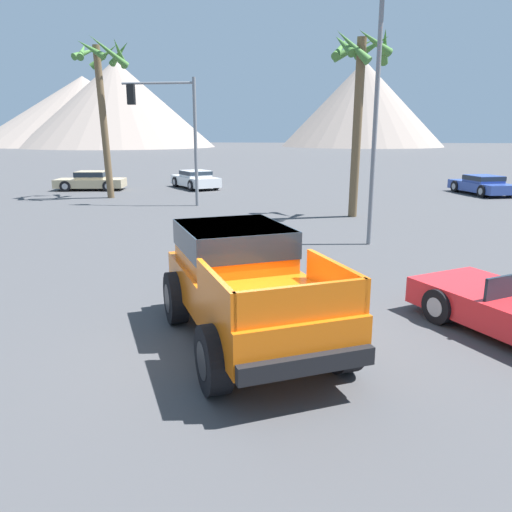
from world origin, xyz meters
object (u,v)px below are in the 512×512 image
(traffic_light_main, at_px, (168,118))
(palm_tree_tall, at_px, (359,78))
(parked_car_tan, at_px, (91,180))
(parked_car_blue, at_px, (482,184))
(orange_pickup_truck, at_px, (244,278))
(street_lamp_post, at_px, (377,96))
(parked_car_white, at_px, (195,179))
(palm_tree_short, at_px, (103,79))

(traffic_light_main, bearing_deg, palm_tree_tall, 163.77)
(parked_car_tan, distance_m, parked_car_blue, 23.16)
(orange_pickup_truck, bearing_deg, parked_car_blue, 37.88)
(orange_pickup_truck, relative_size, palm_tree_tall, 0.68)
(traffic_light_main, bearing_deg, parked_car_blue, -159.18)
(street_lamp_post, bearing_deg, orange_pickup_truck, -110.65)
(street_lamp_post, bearing_deg, parked_car_white, 121.18)
(parked_car_white, bearing_deg, palm_tree_tall, -84.80)
(parked_car_tan, bearing_deg, palm_tree_short, -151.21)
(parked_car_blue, xyz_separation_m, traffic_light_main, (-16.44, -6.25, 3.54))
(parked_car_white, distance_m, palm_tree_tall, 14.42)
(palm_tree_short, bearing_deg, street_lamp_post, -38.46)
(parked_car_tan, xyz_separation_m, parked_car_white, (6.14, 1.69, -0.01))
(parked_car_tan, xyz_separation_m, street_lamp_post, (15.38, -13.57, 3.93))
(parked_car_tan, height_order, traffic_light_main, traffic_light_main)
(traffic_light_main, distance_m, street_lamp_post, 11.64)
(parked_car_blue, xyz_separation_m, palm_tree_tall, (-7.89, -8.74, 4.96))
(orange_pickup_truck, height_order, traffic_light_main, traffic_light_main)
(traffic_light_main, relative_size, palm_tree_short, 0.73)
(parked_car_blue, bearing_deg, palm_tree_tall, -149.37)
(parked_car_white, bearing_deg, traffic_light_main, -122.83)
(palm_tree_short, bearing_deg, traffic_light_main, -30.03)
(parked_car_tan, relative_size, street_lamp_post, 0.57)
(orange_pickup_truck, relative_size, traffic_light_main, 0.85)
(parked_car_white, height_order, street_lamp_post, street_lamp_post)
(traffic_light_main, bearing_deg, palm_tree_short, -30.03)
(orange_pickup_truck, distance_m, parked_car_tan, 24.73)
(parked_car_blue, height_order, street_lamp_post, street_lamp_post)
(traffic_light_main, bearing_deg, parked_car_white, -85.66)
(parked_car_blue, relative_size, parked_car_white, 1.05)
(parked_car_white, distance_m, palm_tree_short, 8.34)
(traffic_light_main, xyz_separation_m, palm_tree_short, (-4.02, 2.32, 2.01))
(parked_car_blue, relative_size, street_lamp_post, 0.60)
(orange_pickup_truck, bearing_deg, street_lamp_post, 43.40)
(parked_car_blue, bearing_deg, parked_car_white, 158.45)
(traffic_light_main, relative_size, palm_tree_tall, 0.80)
(parked_car_white, height_order, palm_tree_tall, palm_tree_tall)
(palm_tree_tall, bearing_deg, parked_car_white, 132.37)
(orange_pickup_truck, relative_size, parked_car_white, 1.17)
(traffic_light_main, height_order, street_lamp_post, street_lamp_post)
(parked_car_tan, bearing_deg, parked_car_blue, -97.77)
(traffic_light_main, bearing_deg, street_lamp_post, 138.18)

